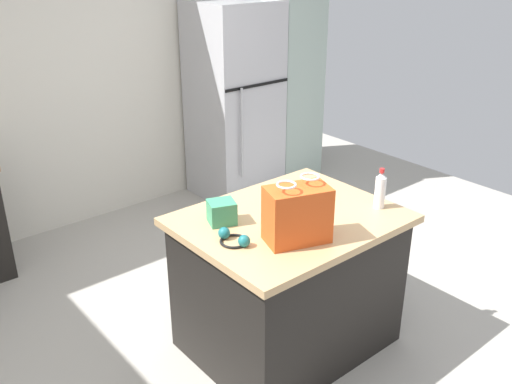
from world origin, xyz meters
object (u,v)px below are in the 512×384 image
(tall_cabinet, at_px, (285,70))
(ear_defenders, at_px, (234,239))
(refrigerator, at_px, (234,102))
(bottle, at_px, (380,190))
(small_box, at_px, (222,212))
(kitchen_island, at_px, (288,282))
(shopping_bag, at_px, (297,214))

(tall_cabinet, bearing_deg, ear_defenders, -137.28)
(refrigerator, distance_m, ear_defenders, 2.64)
(tall_cabinet, bearing_deg, bottle, -120.49)
(ear_defenders, bearing_deg, bottle, -12.92)
(refrigerator, xyz_separation_m, small_box, (-1.53, -1.86, 0.02))
(refrigerator, relative_size, small_box, 12.76)
(kitchen_island, height_order, shopping_bag, shopping_bag)
(kitchen_island, height_order, bottle, bottle)
(refrigerator, bearing_deg, small_box, -129.46)
(refrigerator, relative_size, tall_cabinet, 0.81)
(tall_cabinet, distance_m, small_box, 2.87)
(tall_cabinet, height_order, shopping_bag, tall_cabinet)
(tall_cabinet, distance_m, bottle, 2.66)
(kitchen_island, relative_size, ear_defenders, 6.09)
(ear_defenders, bearing_deg, shopping_bag, -35.47)
(tall_cabinet, relative_size, ear_defenders, 11.48)
(bottle, bearing_deg, refrigerator, 72.71)
(refrigerator, bearing_deg, shopping_bag, -120.83)
(tall_cabinet, bearing_deg, small_box, -139.35)
(kitchen_island, relative_size, small_box, 8.38)
(refrigerator, bearing_deg, kitchen_island, -120.23)
(kitchen_island, relative_size, bottle, 4.94)
(kitchen_island, distance_m, shopping_bag, 0.64)
(kitchen_island, relative_size, refrigerator, 0.66)
(bottle, xyz_separation_m, ear_defenders, (-0.91, 0.21, -0.09))
(shopping_bag, bearing_deg, kitchen_island, 53.95)
(kitchen_island, distance_m, refrigerator, 2.42)
(kitchen_island, height_order, small_box, small_box)
(ear_defenders, bearing_deg, tall_cabinet, 42.72)
(refrigerator, xyz_separation_m, shopping_bag, (-1.36, -2.27, 0.11))
(tall_cabinet, bearing_deg, refrigerator, -179.98)
(shopping_bag, bearing_deg, refrigerator, 59.17)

